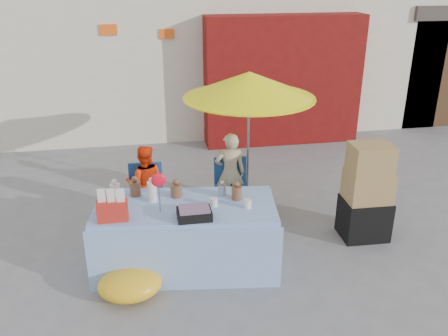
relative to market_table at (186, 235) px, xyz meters
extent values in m
plane|color=slate|center=(0.26, 0.05, -0.43)|extent=(80.00, 80.00, 0.00)
cube|color=silver|center=(0.26, 7.05, 1.82)|extent=(12.00, 5.00, 4.50)
cube|color=maroon|center=(2.46, 4.25, 0.87)|extent=(3.20, 0.60, 2.60)
cube|color=#4C331E|center=(6.76, 6.05, 0.77)|extent=(2.60, 3.00, 2.40)
cube|color=#3F3833|center=(6.76, 6.05, 2.12)|extent=(2.80, 3.20, 0.30)
cube|color=#FF5C15|center=(-0.94, 4.53, 1.92)|extent=(0.32, 0.04, 0.20)
cube|color=#FF5C15|center=(0.16, 4.53, 1.82)|extent=(0.28, 0.04, 0.18)
cube|color=#98B6F4|center=(0.01, 0.00, -0.01)|extent=(2.24, 1.23, 0.84)
cube|color=#98B6F4|center=(-0.06, -0.49, -0.04)|extent=(2.18, 0.32, 0.79)
cube|color=#98B6F4|center=(0.07, 0.49, -0.04)|extent=(2.18, 0.32, 0.79)
cylinder|color=white|center=(-0.80, 0.28, 0.51)|extent=(0.14, 0.14, 0.20)
cylinder|color=brown|center=(-0.57, 0.36, 0.50)|extent=(0.15, 0.15, 0.18)
cylinder|color=white|center=(-0.37, 0.17, 0.53)|extent=(0.13, 0.13, 0.25)
cylinder|color=brown|center=(-0.07, 0.24, 0.49)|extent=(0.16, 0.16, 0.16)
cylinder|color=#B2B2B7|center=(0.49, 0.19, 0.48)|extent=(0.11, 0.11, 0.13)
cylinder|color=brown|center=(0.64, 0.03, 0.49)|extent=(0.14, 0.14, 0.17)
cylinder|color=white|center=(0.34, -0.10, 0.46)|extent=(0.10, 0.10, 0.10)
cylinder|color=white|center=(0.72, -0.21, 0.46)|extent=(0.10, 0.10, 0.10)
sphere|color=brown|center=(-0.92, 0.01, 0.49)|extent=(0.17, 0.17, 0.17)
ellipsoid|color=red|center=(-0.29, -0.13, 0.81)|extent=(0.17, 0.08, 0.17)
cube|color=red|center=(-0.82, -0.23, 0.52)|extent=(0.36, 0.20, 0.22)
cube|color=black|center=(0.08, -0.35, 0.46)|extent=(0.41, 0.32, 0.10)
cube|color=navy|center=(-0.45, 1.17, -0.21)|extent=(0.51, 0.49, 0.45)
cube|color=navy|center=(-0.43, 1.39, 0.22)|extent=(0.48, 0.07, 0.40)
cube|color=navy|center=(0.80, 1.17, -0.21)|extent=(0.51, 0.49, 0.45)
cube|color=navy|center=(0.82, 1.39, 0.22)|extent=(0.48, 0.07, 0.40)
imported|color=#FD370D|center=(-0.45, 1.32, 0.14)|extent=(0.58, 0.46, 1.14)
imported|color=tan|center=(0.80, 1.32, 0.19)|extent=(0.47, 0.33, 1.25)
cylinder|color=gray|center=(1.10, 1.47, 0.57)|extent=(0.04, 0.04, 2.00)
cone|color=#FFF70D|center=(1.10, 1.47, 1.47)|extent=(1.90, 1.90, 0.38)
cylinder|color=#FFF70D|center=(1.10, 1.47, 1.29)|extent=(1.90, 1.90, 0.02)
cube|color=black|center=(2.47, 0.27, -0.16)|extent=(0.63, 0.52, 0.55)
cube|color=#A4844A|center=(2.47, 0.27, 0.33)|extent=(0.59, 0.46, 0.42)
cube|color=#A4844A|center=(2.45, 0.25, 0.73)|extent=(0.55, 0.42, 0.38)
ellipsoid|color=yellow|center=(-0.69, -0.50, -0.27)|extent=(0.85, 0.75, 0.32)
camera|label=1|loc=(-0.42, -5.00, 2.99)|focal=38.00mm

